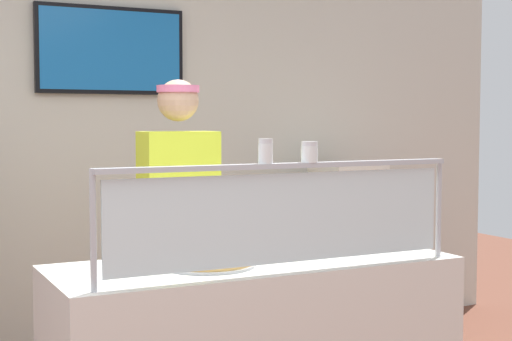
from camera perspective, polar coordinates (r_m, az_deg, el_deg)
name	(u,v)px	position (r m, az deg, el deg)	size (l,w,h in m)	color
shop_rear_unit	(119,150)	(5.11, -10.13, 1.54)	(6.15, 0.13, 2.70)	beige
sneeze_guard	(286,203)	(3.04, 2.23, -2.45)	(1.57, 0.06, 0.44)	#B2B5BC
pizza_tray	(208,262)	(3.21, -3.59, -6.83)	(0.40, 0.40, 0.04)	#9EA0A8
pizza_server	(214,257)	(3.20, -3.15, -6.47)	(0.07, 0.28, 0.01)	#ADAFB7
parmesan_shaker	(266,153)	(2.98, 0.71, 1.33)	(0.06, 0.06, 0.10)	white
pepper_flake_shaker	(309,153)	(3.08, 4.00, 1.29)	(0.07, 0.07, 0.08)	white
worker_figure	(180,229)	(3.91, -5.67, -4.35)	(0.41, 0.50, 1.76)	#23232D
prep_shelf	(347,277)	(5.40, 6.79, -7.84)	(0.70, 0.55, 0.94)	#B7BABF
pizza_box_stack	(348,187)	(5.31, 6.85, -1.20)	(0.44, 0.43, 0.31)	silver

